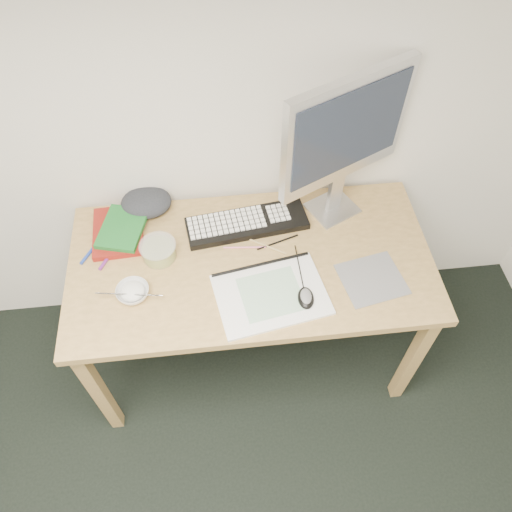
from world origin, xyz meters
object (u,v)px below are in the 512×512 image
Objects in this scene: keyboard at (247,223)px; sketchpad at (271,295)px; rice_bowl at (133,292)px; monitor at (346,134)px; desk at (251,272)px.

sketchpad is at bearing -88.28° from keyboard.
rice_bowl is at bearing -154.45° from keyboard.
desk is at bearing -174.01° from monitor.
monitor reaches higher than desk.
sketchpad is 3.29× the size of rice_bowl.
rice_bowl reaches higher than sketchpad.
monitor is (0.36, 0.05, 0.37)m from keyboard.
keyboard is 0.52m from monitor.
keyboard is (0.00, 0.17, 0.10)m from desk.
keyboard is at bearing 88.98° from sketchpad.
monitor is 0.95m from rice_bowl.
sketchpad is 0.35m from keyboard.
keyboard reaches higher than sketchpad.
monitor is at bearing 1.23° from keyboard.
desk is 0.20m from keyboard.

